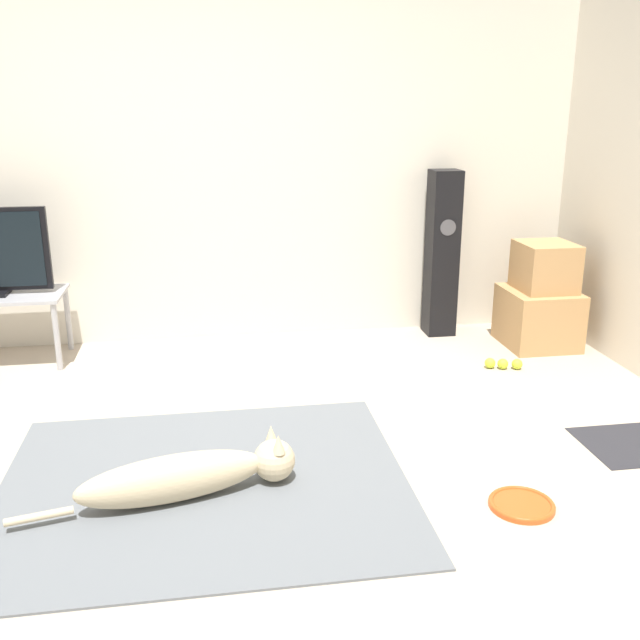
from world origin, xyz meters
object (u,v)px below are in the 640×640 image
tennis_ball_near_speaker (517,364)px  tennis_ball_by_boxes (490,363)px  dog (192,475)px  floor_speaker (442,254)px  frisbee (522,504)px  tennis_ball_loose_on_carpet (503,364)px  cardboard_box_upper (545,267)px  cardboard_box_lower (538,318)px

tennis_ball_near_speaker → tennis_ball_by_boxes: bearing=164.7°
dog → floor_speaker: bearing=49.3°
frisbee → floor_speaker: 2.38m
tennis_ball_loose_on_carpet → tennis_ball_near_speaker: bearing=-12.0°
tennis_ball_by_boxes → cardboard_box_upper: bearing=37.4°
dog → cardboard_box_lower: cardboard_box_lower is taller
floor_speaker → tennis_ball_near_speaker: floor_speaker is taller
dog → frisbee: size_ratio=4.30×
tennis_ball_loose_on_carpet → cardboard_box_upper: bearing=43.7°
tennis_ball_by_boxes → tennis_ball_near_speaker: bearing=-15.3°
dog → tennis_ball_loose_on_carpet: bearing=33.1°
dog → tennis_ball_near_speaker: bearing=31.6°
cardboard_box_upper → tennis_ball_loose_on_carpet: 0.78m
floor_speaker → tennis_ball_loose_on_carpet: floor_speaker is taller
frisbee → tennis_ball_by_boxes: bearing=72.6°
tennis_ball_by_boxes → tennis_ball_near_speaker: (0.16, -0.04, 0.00)m
floor_speaker → tennis_ball_loose_on_carpet: 0.95m
tennis_ball_by_boxes → frisbee: bearing=-107.4°
tennis_ball_by_boxes → tennis_ball_loose_on_carpet: 0.08m
dog → frisbee: (1.33, -0.28, -0.10)m
cardboard_box_lower → tennis_ball_loose_on_carpet: (-0.41, -0.41, -0.16)m
cardboard_box_upper → tennis_ball_by_boxes: bearing=-142.6°
floor_speaker → tennis_ball_by_boxes: bearing=-82.6°
cardboard_box_upper → tennis_ball_loose_on_carpet: (-0.43, -0.41, -0.51)m
cardboard_box_lower → tennis_ball_near_speaker: bearing=-127.5°
cardboard_box_lower → tennis_ball_loose_on_carpet: bearing=-135.4°
cardboard_box_lower → cardboard_box_upper: (0.02, 0.01, 0.35)m
frisbee → cardboard_box_upper: 2.22m
dog → cardboard_box_upper: 2.87m
cardboard_box_upper → dog: bearing=-144.7°
cardboard_box_lower → tennis_ball_near_speaker: size_ratio=7.33×
tennis_ball_near_speaker → tennis_ball_loose_on_carpet: same height
cardboard_box_upper → tennis_ball_by_boxes: (-0.50, -0.39, -0.51)m
frisbee → cardboard_box_lower: 2.15m
cardboard_box_upper → tennis_ball_loose_on_carpet: cardboard_box_upper is taller
tennis_ball_near_speaker → floor_speaker: bearing=108.1°
cardboard_box_lower → floor_speaker: (-0.58, 0.36, 0.38)m
dog → cardboard_box_upper: size_ratio=3.13×
tennis_ball_near_speaker → frisbee: bearing=-113.2°
tennis_ball_near_speaker → tennis_ball_loose_on_carpet: size_ratio=1.00×
tennis_ball_loose_on_carpet → cardboard_box_lower: bearing=44.6°
floor_speaker → frisbee: bearing=-99.6°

